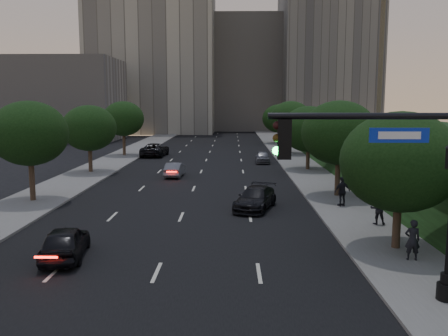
{
  "coord_description": "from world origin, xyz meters",
  "views": [
    {
      "loc": [
        2.93,
        -12.7,
        6.63
      ],
      "look_at": [
        2.57,
        8.94,
        3.6
      ],
      "focal_mm": 38.0,
      "sensor_mm": 36.0,
      "label": 1
    }
  ],
  "objects_px": {
    "sedan_near_left": "(65,242)",
    "sedan_far_right": "(263,157)",
    "sedan_far_left": "(155,150)",
    "sedan_mid_left": "(175,170)",
    "traffic_signal_mast": "(445,225)",
    "pedestrian_a": "(412,240)",
    "pedestrian_c": "(342,191)",
    "pedestrian_b": "(378,209)",
    "sedan_near_right": "(255,198)"
  },
  "relations": [
    {
      "from": "sedan_mid_left",
      "to": "pedestrian_a",
      "type": "distance_m",
      "value": 25.89
    },
    {
      "from": "traffic_signal_mast",
      "to": "sedan_near_left",
      "type": "relative_size",
      "value": 1.69
    },
    {
      "from": "sedan_far_left",
      "to": "sedan_near_right",
      "type": "relative_size",
      "value": 1.23
    },
    {
      "from": "pedestrian_b",
      "to": "pedestrian_c",
      "type": "relative_size",
      "value": 0.9
    },
    {
      "from": "sedan_near_left",
      "to": "sedan_far_left",
      "type": "xyz_separation_m",
      "value": [
        -2.34,
        38.14,
        0.1
      ]
    },
    {
      "from": "sedan_near_left",
      "to": "pedestrian_b",
      "type": "xyz_separation_m",
      "value": [
        14.88,
        5.38,
        0.28
      ]
    },
    {
      "from": "sedan_far_left",
      "to": "sedan_near_right",
      "type": "bearing_deg",
      "value": 114.52
    },
    {
      "from": "sedan_far_left",
      "to": "traffic_signal_mast",
      "type": "bearing_deg",
      "value": 111.18
    },
    {
      "from": "traffic_signal_mast",
      "to": "sedan_near_right",
      "type": "relative_size",
      "value": 1.48
    },
    {
      "from": "sedan_far_left",
      "to": "sedan_far_right",
      "type": "xyz_separation_m",
      "value": [
        12.78,
        -6.18,
        -0.15
      ]
    },
    {
      "from": "sedan_near_left",
      "to": "sedan_far_right",
      "type": "bearing_deg",
      "value": -116.71
    },
    {
      "from": "sedan_mid_left",
      "to": "sedan_near_right",
      "type": "distance_m",
      "value": 14.37
    },
    {
      "from": "sedan_far_left",
      "to": "pedestrian_b",
      "type": "xyz_separation_m",
      "value": [
        17.22,
        -32.76,
        0.18
      ]
    },
    {
      "from": "sedan_near_left",
      "to": "sedan_mid_left",
      "type": "distance_m",
      "value": 22.34
    },
    {
      "from": "pedestrian_b",
      "to": "pedestrian_c",
      "type": "bearing_deg",
      "value": -71.05
    },
    {
      "from": "sedan_near_left",
      "to": "pedestrian_a",
      "type": "bearing_deg",
      "value": 169.77
    },
    {
      "from": "sedan_near_left",
      "to": "pedestrian_c",
      "type": "relative_size",
      "value": 2.22
    },
    {
      "from": "pedestrian_b",
      "to": "pedestrian_c",
      "type": "distance_m",
      "value": 4.5
    },
    {
      "from": "sedan_mid_left",
      "to": "pedestrian_a",
      "type": "xyz_separation_m",
      "value": [
        12.53,
        -22.66,
        0.36
      ]
    },
    {
      "from": "sedan_mid_left",
      "to": "pedestrian_a",
      "type": "height_order",
      "value": "pedestrian_a"
    },
    {
      "from": "sedan_near_right",
      "to": "pedestrian_b",
      "type": "relative_size",
      "value": 2.83
    },
    {
      "from": "sedan_near_left",
      "to": "sedan_mid_left",
      "type": "bearing_deg",
      "value": -103.77
    },
    {
      "from": "traffic_signal_mast",
      "to": "sedan_near_right",
      "type": "height_order",
      "value": "traffic_signal_mast"
    },
    {
      "from": "sedan_near_left",
      "to": "pedestrian_c",
      "type": "bearing_deg",
      "value": -153.65
    },
    {
      "from": "sedan_far_right",
      "to": "pedestrian_c",
      "type": "distance_m",
      "value": 22.46
    },
    {
      "from": "sedan_mid_left",
      "to": "pedestrian_c",
      "type": "height_order",
      "value": "pedestrian_c"
    },
    {
      "from": "sedan_mid_left",
      "to": "sedan_near_right",
      "type": "height_order",
      "value": "sedan_near_right"
    },
    {
      "from": "sedan_far_left",
      "to": "sedan_mid_left",
      "type": "bearing_deg",
      "value": 108.99
    },
    {
      "from": "sedan_near_left",
      "to": "sedan_near_right",
      "type": "bearing_deg",
      "value": -140.76
    },
    {
      "from": "sedan_near_left",
      "to": "sedan_far_left",
      "type": "relative_size",
      "value": 0.71
    },
    {
      "from": "sedan_far_left",
      "to": "pedestrian_a",
      "type": "xyz_separation_m",
      "value": [
        16.87,
        -38.55,
        0.2
      ]
    },
    {
      "from": "sedan_near_left",
      "to": "pedestrian_c",
      "type": "xyz_separation_m",
      "value": [
        14.0,
        9.8,
        0.38
      ]
    },
    {
      "from": "pedestrian_b",
      "to": "sedan_near_right",
      "type": "bearing_deg",
      "value": -25.18
    },
    {
      "from": "pedestrian_a",
      "to": "pedestrian_c",
      "type": "height_order",
      "value": "pedestrian_c"
    },
    {
      "from": "pedestrian_a",
      "to": "pedestrian_b",
      "type": "distance_m",
      "value": 5.8
    },
    {
      "from": "sedan_near_left",
      "to": "sedan_far_left",
      "type": "distance_m",
      "value": 38.22
    },
    {
      "from": "pedestrian_a",
      "to": "sedan_mid_left",
      "type": "bearing_deg",
      "value": -56.92
    },
    {
      "from": "traffic_signal_mast",
      "to": "pedestrian_a",
      "type": "xyz_separation_m",
      "value": [
        2.29,
        7.77,
        -2.67
      ]
    },
    {
      "from": "sedan_near_left",
      "to": "sedan_mid_left",
      "type": "xyz_separation_m",
      "value": [
        2.0,
        22.25,
        -0.06
      ]
    },
    {
      "from": "sedan_near_left",
      "to": "pedestrian_b",
      "type": "height_order",
      "value": "pedestrian_b"
    },
    {
      "from": "traffic_signal_mast",
      "to": "pedestrian_a",
      "type": "bearing_deg",
      "value": 73.6
    },
    {
      "from": "sedan_mid_left",
      "to": "sedan_far_left",
      "type": "height_order",
      "value": "sedan_far_left"
    },
    {
      "from": "sedan_far_right",
      "to": "pedestrian_b",
      "type": "height_order",
      "value": "pedestrian_b"
    },
    {
      "from": "traffic_signal_mast",
      "to": "sedan_far_right",
      "type": "xyz_separation_m",
      "value": [
        -1.81,
        40.15,
        -3.01
      ]
    },
    {
      "from": "traffic_signal_mast",
      "to": "pedestrian_c",
      "type": "bearing_deg",
      "value": 84.41
    },
    {
      "from": "sedan_near_left",
      "to": "sedan_far_left",
      "type": "bearing_deg",
      "value": -95.12
    },
    {
      "from": "sedan_mid_left",
      "to": "sedan_far_right",
      "type": "xyz_separation_m",
      "value": [
        8.44,
        9.72,
        0.02
      ]
    },
    {
      "from": "sedan_far_left",
      "to": "pedestrian_b",
      "type": "bearing_deg",
      "value": 121.43
    },
    {
      "from": "traffic_signal_mast",
      "to": "pedestrian_c",
      "type": "distance_m",
      "value": 18.24
    },
    {
      "from": "sedan_far_left",
      "to": "pedestrian_a",
      "type": "bearing_deg",
      "value": 117.34
    }
  ]
}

